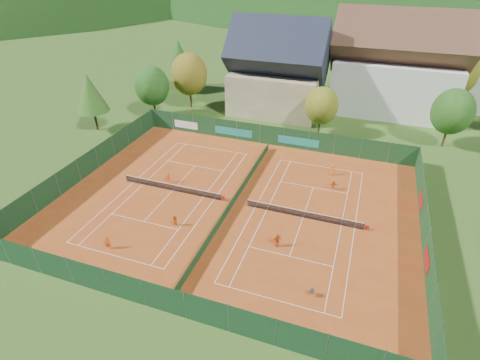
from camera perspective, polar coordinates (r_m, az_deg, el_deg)
name	(u,v)px	position (r m, az deg, el deg)	size (l,w,h in m)	color
ground	(234,204)	(43.16, -0.89, -3.60)	(600.00, 600.00, 0.00)	#2D5019
clay_pad	(234,203)	(43.15, -0.89, -3.58)	(40.00, 32.00, 0.01)	#9D4017
court_markings_left	(172,190)	(46.07, -10.27, -1.58)	(11.03, 23.83, 0.00)	white
court_markings_right	(303,217)	(41.57, 9.57, -5.65)	(11.03, 23.83, 0.00)	white
tennis_net_left	(173,187)	(45.74, -10.16, -1.10)	(13.30, 0.10, 1.02)	#59595B
tennis_net_right	(305,214)	(41.26, 9.84, -5.15)	(13.30, 0.10, 1.02)	#59595B
court_divider	(234,200)	(42.86, -0.89, -3.04)	(0.03, 28.80, 1.00)	#13361A
fence_north	(269,135)	(55.76, 4.39, 6.81)	(40.00, 0.10, 3.00)	#15391C
fence_south	(164,299)	(31.51, -11.50, -17.37)	(40.00, 0.04, 3.00)	#12331A
fence_west	(88,164)	(51.79, -22.17, 2.33)	(0.04, 32.00, 3.00)	#13361A
fence_east	(425,230)	(41.23, 26.40, -6.88)	(0.09, 32.00, 3.00)	#163C1C
chalet	(278,73)	(67.30, 5.77, 15.89)	(16.20, 12.00, 16.00)	#C6B78C
hotel_block_a	(395,70)	(71.21, 22.61, 15.24)	(21.60, 11.00, 17.25)	silver
hotel_block_b	(478,70)	(81.02, 32.54, 13.99)	(17.28, 10.00, 15.50)	silver
tree_west_front	(152,86)	(66.05, -13.29, 13.79)	(5.72, 5.72, 8.69)	#442F18
tree_west_mid	(189,74)	(68.91, -7.77, 15.67)	(6.44, 6.44, 9.78)	#472B19
tree_west_back	(179,57)	(78.29, -9.25, 18.03)	(5.60, 5.60, 10.00)	#482919
tree_center	(321,106)	(58.88, 12.31, 11.00)	(5.01, 5.01, 7.60)	#462C19
tree_east_front	(453,112)	(61.31, 29.66, 9.03)	(5.72, 5.72, 8.69)	#4B351A
tree_west_side	(90,93)	(63.26, -21.90, 12.21)	(5.04, 5.04, 9.00)	#442C18
tree_east_back	(456,73)	(76.38, 30.10, 13.94)	(7.15, 7.15, 10.86)	#473019
mountain_backdrop	(400,64)	(274.59, 23.20, 15.89)	(820.00, 530.00, 242.00)	black
ball_hopper	(312,291)	(33.26, 10.92, -16.34)	(0.34, 0.34, 0.80)	slate
loose_ball_0	(126,219)	(42.56, -17.04, -5.75)	(0.07, 0.07, 0.07)	#CCD833
loose_ball_1	(222,279)	(34.36, -2.74, -14.89)	(0.07, 0.07, 0.07)	#CCD833
player_left_near	(108,242)	(38.91, -19.52, -8.95)	(0.56, 0.37, 1.54)	#EF5915
player_left_mid	(175,221)	(40.05, -9.86, -6.13)	(0.66, 0.52, 1.37)	#E85814
player_left_far	(168,177)	(47.37, -10.90, 0.38)	(0.94, 0.54, 1.46)	#F25515
player_right_near	(277,240)	(37.14, 5.70, -9.12)	(0.90, 0.38, 1.54)	#CB4D12
player_right_far_a	(332,170)	(49.56, 13.86, 1.48)	(0.69, 0.45, 1.40)	orange
player_right_far_b	(333,185)	(46.61, 14.01, -0.76)	(1.15, 0.36, 1.24)	#D06012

